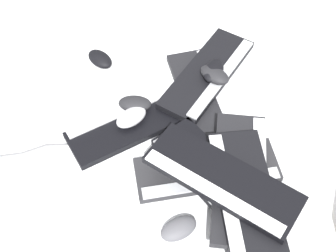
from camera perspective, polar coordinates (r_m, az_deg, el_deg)
name	(u,v)px	position (r m, az deg, el deg)	size (l,w,h in m)	color
ground_plane	(179,131)	(1.55, 1.39, -0.57)	(3.20, 3.20, 0.00)	white
keyboard_0	(207,170)	(1.45, 4.79, -5.42)	(0.26, 0.46, 0.03)	#232326
keyboard_1	(204,97)	(1.62, 4.40, 3.52)	(0.46, 0.23, 0.03)	black
keyboard_2	(133,123)	(1.55, -4.29, 0.36)	(0.19, 0.45, 0.03)	black
keyboard_3	(208,74)	(1.66, 4.90, 6.35)	(0.36, 0.45, 0.03)	black
keyboard_4	(215,178)	(1.40, 5.72, -6.30)	(0.46, 0.24, 0.03)	black
keyboard_5	(241,177)	(1.38, 8.85, -6.10)	(0.45, 0.36, 0.03)	black
keyboard_6	(246,199)	(1.31, 9.48, -8.72)	(0.46, 0.29, 0.03)	black
keyboard_7	(222,180)	(1.30, 6.60, -6.51)	(0.46, 0.35, 0.03)	black
mouse_0	(215,75)	(1.61, 5.70, 6.22)	(0.11, 0.07, 0.04)	black
mouse_1	(213,70)	(1.62, 5.56, 6.75)	(0.11, 0.07, 0.04)	black
mouse_2	(179,228)	(1.35, 1.32, -12.37)	(0.11, 0.07, 0.04)	#4C4C51
mouse_3	(135,104)	(1.56, -4.06, 2.73)	(0.11, 0.07, 0.04)	black
mouse_4	(131,117)	(1.52, -4.51, 1.09)	(0.11, 0.07, 0.04)	#B7B7BC
mouse_5	(100,81)	(1.68, -8.24, 5.47)	(0.11, 0.07, 0.04)	#B7B7BC
mouse_6	(100,59)	(1.76, -8.29, 8.10)	(0.11, 0.07, 0.04)	black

